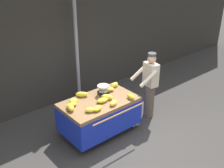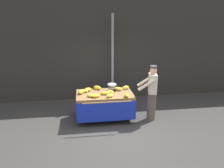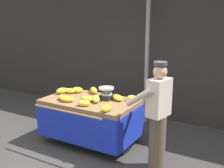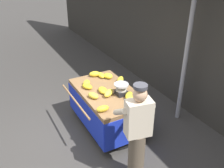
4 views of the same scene
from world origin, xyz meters
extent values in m
plane|color=#383533|center=(0.00, 0.00, 0.00)|extent=(60.00, 60.00, 0.00)
cube|color=#2D2B26|center=(0.00, 2.94, 2.03)|extent=(16.00, 0.24, 4.05)
cylinder|color=gray|center=(0.21, 2.45, 1.60)|extent=(0.09, 0.09, 3.19)
cube|color=olive|center=(-0.25, 0.93, 0.81)|extent=(1.71, 1.02, 0.08)
cylinder|color=black|center=(-1.03, 0.93, 0.37)|extent=(0.05, 0.74, 0.74)
cylinder|color=#B7B7BC|center=(-1.06, 0.93, 0.37)|extent=(0.01, 0.13, 0.13)
cylinder|color=black|center=(0.52, 0.93, 0.37)|extent=(0.05, 0.74, 0.74)
cylinder|color=#B7B7BC|center=(0.55, 0.93, 0.37)|extent=(0.01, 0.13, 0.13)
cylinder|color=#4C4742|center=(-0.25, 1.36, 0.39)|extent=(0.05, 0.05, 0.77)
cube|color=#192DB2|center=(-0.25, 0.43, 0.47)|extent=(1.71, 0.02, 0.60)
cube|color=#192DB2|center=(-0.25, 1.44, 0.47)|extent=(1.71, 0.02, 0.60)
cube|color=#192DB2|center=(-1.11, 0.93, 0.47)|extent=(0.02, 1.02, 0.60)
cube|color=#192DB2|center=(0.60, 0.93, 0.47)|extent=(0.02, 1.02, 0.60)
cylinder|color=olive|center=(-0.25, 0.25, 0.83)|extent=(1.36, 0.04, 0.04)
cube|color=black|center=(0.00, 1.10, 0.90)|extent=(0.20, 0.20, 0.09)
cylinder|color=#B7B7BC|center=(0.00, 1.10, 1.00)|extent=(0.02, 0.02, 0.11)
cylinder|color=#B7B7BC|center=(0.00, 1.10, 1.07)|extent=(0.28, 0.28, 0.04)
cylinder|color=#B7B7BC|center=(0.00, 1.10, 0.96)|extent=(0.21, 0.21, 0.03)
ellipsoid|color=gold|center=(-0.53, 0.62, 0.90)|extent=(0.28, 0.23, 0.10)
ellipsoid|color=yellow|center=(-0.13, 0.57, 0.91)|extent=(0.26, 0.21, 0.11)
ellipsoid|color=gold|center=(-0.24, 0.83, 0.90)|extent=(0.28, 0.19, 0.10)
ellipsoid|color=yellow|center=(-0.87, 1.10, 0.90)|extent=(0.26, 0.13, 0.09)
ellipsoid|color=gold|center=(-0.96, 0.99, 0.91)|extent=(0.22, 0.28, 0.12)
ellipsoid|color=yellow|center=(-0.75, 1.21, 0.91)|extent=(0.26, 0.23, 0.11)
ellipsoid|color=yellow|center=(-0.44, 1.34, 0.91)|extent=(0.30, 0.28, 0.12)
ellipsoid|color=yellow|center=(-0.08, 0.87, 0.91)|extent=(0.26, 0.30, 0.12)
ellipsoid|color=yellow|center=(0.20, 1.16, 0.90)|extent=(0.34, 0.30, 0.10)
ellipsoid|color=gold|center=(0.35, 0.53, 0.91)|extent=(0.14, 0.24, 0.11)
ellipsoid|color=yellow|center=(0.47, 1.23, 0.91)|extent=(0.22, 0.14, 0.12)
ellipsoid|color=yellow|center=(-0.68, 0.67, 0.90)|extent=(0.26, 0.23, 0.10)
cylinder|color=brown|center=(1.17, 0.70, 0.44)|extent=(0.26, 0.26, 0.88)
cube|color=beige|center=(1.17, 0.70, 1.17)|extent=(0.30, 0.42, 0.58)
sphere|color=tan|center=(1.17, 0.70, 1.56)|extent=(0.21, 0.21, 0.21)
cylinder|color=#3F3F47|center=(1.17, 0.70, 1.69)|extent=(0.20, 0.20, 0.05)
cylinder|color=beige|center=(0.92, 0.54, 1.18)|extent=(0.49, 0.18, 0.37)
cylinder|color=beige|center=(1.00, 0.95, 1.18)|extent=(0.49, 0.18, 0.37)
camera|label=1|loc=(-3.54, -3.43, 3.91)|focal=44.72mm
camera|label=2|loc=(-0.90, -5.31, 3.09)|focal=35.15mm
camera|label=3|loc=(2.58, -3.15, 2.39)|focal=45.06mm
camera|label=4|loc=(3.58, -1.04, 3.29)|focal=40.09mm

